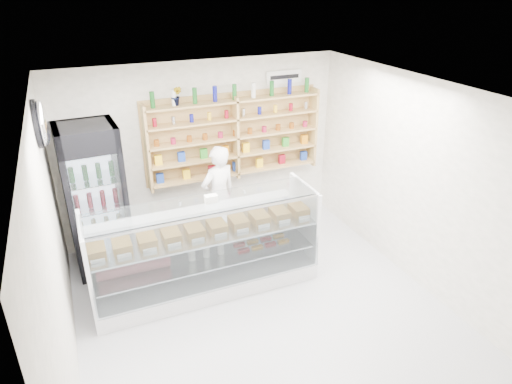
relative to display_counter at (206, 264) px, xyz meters
name	(u,v)px	position (x,y,z in m)	size (l,w,h in m)	color
room	(267,219)	(0.50, -0.89, 1.04)	(5.00, 5.00, 5.00)	#B6B5BB
display_counter	(206,264)	(0.00, 0.00, 0.00)	(3.01, 0.90, 1.31)	white
shop_worker	(219,197)	(0.55, 1.01, 0.46)	(0.60, 0.39, 1.65)	white
drinks_cooler	(96,199)	(-1.23, 1.08, 0.73)	(0.82, 0.80, 2.16)	black
wall_shelving	(235,137)	(1.00, 1.45, 1.23)	(2.84, 0.28, 1.33)	tan
potted_plant	(176,96)	(0.10, 1.45, 1.98)	(0.16, 0.13, 0.28)	#1E6626
security_mirror	(42,123)	(-1.67, 0.31, 2.09)	(0.15, 0.50, 0.50)	silver
wall_sign	(284,77)	(1.90, 1.58, 2.09)	(0.62, 0.03, 0.20)	white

